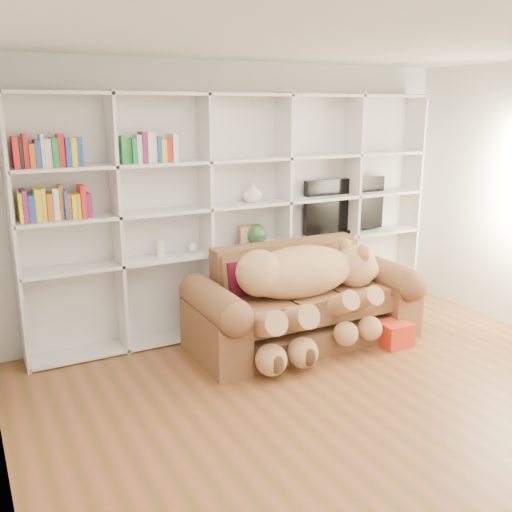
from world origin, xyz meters
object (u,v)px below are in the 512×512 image
sofa (302,306)px  gift_box (394,334)px  teddy_bear (306,284)px  tv (344,206)px

sofa → gift_box: sofa is taller
sofa → gift_box: 0.93m
teddy_bear → tv: (1.07, 0.88, 0.52)m
tv → gift_box: bearing=-101.8°
sofa → teddy_bear: size_ratio=1.34×
gift_box → tv: 1.63m
tv → teddy_bear: bearing=-140.6°
sofa → tv: bearing=35.0°
gift_box → tv: size_ratio=0.28×
sofa → gift_box: (0.73, -0.53, -0.24)m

